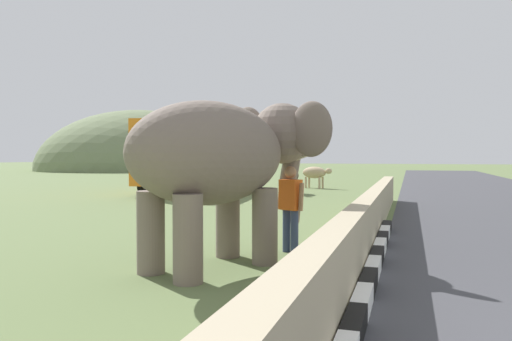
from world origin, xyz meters
TOP-DOWN VIEW (x-y plane):
  - barrier_parapet at (2.00, 4.39)m, footprint 28.00×0.36m
  - elephant at (2.86, 6.53)m, footprint 4.02×3.26m
  - person_handler at (4.22, 5.74)m, footprint 0.39×0.62m
  - bus_orange at (18.16, 14.65)m, footprint 8.25×3.45m
  - cow_near at (18.31, 9.01)m, footprint 1.93×0.85m
  - cow_mid at (22.67, 8.72)m, footprint 1.09×1.91m
  - hill_east at (55.00, 38.59)m, footprint 31.60×25.28m

SIDE VIEW (x-z plane):
  - hill_east at x=55.00m, z-range -8.04..8.04m
  - barrier_parapet at x=2.00m, z-range 0.00..1.00m
  - cow_near at x=18.31m, z-range 0.26..1.48m
  - cow_mid at x=22.67m, z-range 0.26..1.48m
  - person_handler at x=4.22m, z-range 0.10..1.75m
  - elephant at x=2.86m, z-range 0.43..3.28m
  - bus_orange at x=18.16m, z-range 0.33..3.83m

